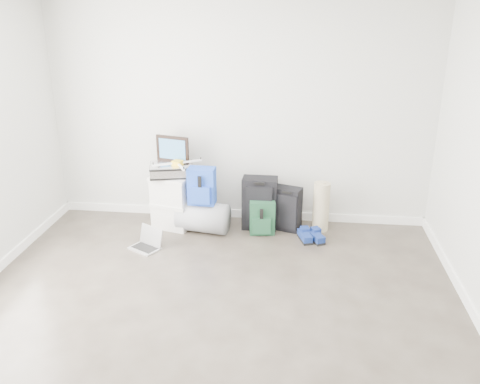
# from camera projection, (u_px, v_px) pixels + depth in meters

# --- Properties ---
(ground) EXTENTS (5.00, 5.00, 0.00)m
(ground) POSITION_uv_depth(u_px,v_px,m) (203.00, 342.00, 4.06)
(ground) COLOR #312A24
(ground) RESTS_ON ground
(room_envelope) EXTENTS (4.52, 5.02, 2.71)m
(room_envelope) POSITION_uv_depth(u_px,v_px,m) (197.00, 131.00, 3.46)
(room_envelope) COLOR silver
(room_envelope) RESTS_ON ground
(boxes_stack) EXTENTS (0.53, 0.47, 0.64)m
(boxes_stack) POSITION_uv_depth(u_px,v_px,m) (173.00, 201.00, 6.01)
(boxes_stack) COLOR silver
(boxes_stack) RESTS_ON ground
(briefcase) EXTENTS (0.54, 0.45, 0.14)m
(briefcase) POSITION_uv_depth(u_px,v_px,m) (171.00, 170.00, 5.87)
(briefcase) COLOR #B2B2B7
(briefcase) RESTS_ON boxes_stack
(painting) EXTENTS (0.40, 0.13, 0.31)m
(painting) POSITION_uv_depth(u_px,v_px,m) (172.00, 149.00, 5.88)
(painting) COLOR black
(painting) RESTS_ON briefcase
(drone) EXTENTS (0.52, 0.52, 0.05)m
(drone) POSITION_uv_depth(u_px,v_px,m) (177.00, 163.00, 5.81)
(drone) COLOR yellow
(drone) RESTS_ON briefcase
(duffel_bag) EXTENTS (0.64, 0.46, 0.36)m
(duffel_bag) POSITION_uv_depth(u_px,v_px,m) (203.00, 217.00, 5.92)
(duffel_bag) COLOR gray
(duffel_bag) RESTS_ON ground
(blue_backpack) EXTENTS (0.31, 0.23, 0.43)m
(blue_backpack) POSITION_uv_depth(u_px,v_px,m) (202.00, 187.00, 5.76)
(blue_backpack) COLOR #1C39B7
(blue_backpack) RESTS_ON duffel_bag
(large_suitcase) EXTENTS (0.41, 0.27, 0.63)m
(large_suitcase) POSITION_uv_depth(u_px,v_px,m) (260.00, 203.00, 5.97)
(large_suitcase) COLOR black
(large_suitcase) RESTS_ON ground
(green_backpack) EXTENTS (0.31, 0.24, 0.40)m
(green_backpack) POSITION_uv_depth(u_px,v_px,m) (262.00, 218.00, 5.87)
(green_backpack) COLOR #153B25
(green_backpack) RESTS_ON ground
(carry_on) EXTENTS (0.37, 0.30, 0.52)m
(carry_on) POSITION_uv_depth(u_px,v_px,m) (286.00, 209.00, 5.95)
(carry_on) COLOR black
(carry_on) RESTS_ON ground
(shoes) EXTENTS (0.33, 0.29, 0.09)m
(shoes) POSITION_uv_depth(u_px,v_px,m) (310.00, 237.00, 5.74)
(shoes) COLOR black
(shoes) RESTS_ON ground
(rolled_rug) EXTENTS (0.19, 0.19, 0.58)m
(rolled_rug) POSITION_uv_depth(u_px,v_px,m) (321.00, 207.00, 5.93)
(rolled_rug) COLOR tan
(rolled_rug) RESTS_ON ground
(laptop) EXTENTS (0.39, 0.35, 0.22)m
(laptop) POSITION_uv_depth(u_px,v_px,m) (147.00, 243.00, 5.57)
(laptop) COLOR silver
(laptop) RESTS_ON ground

